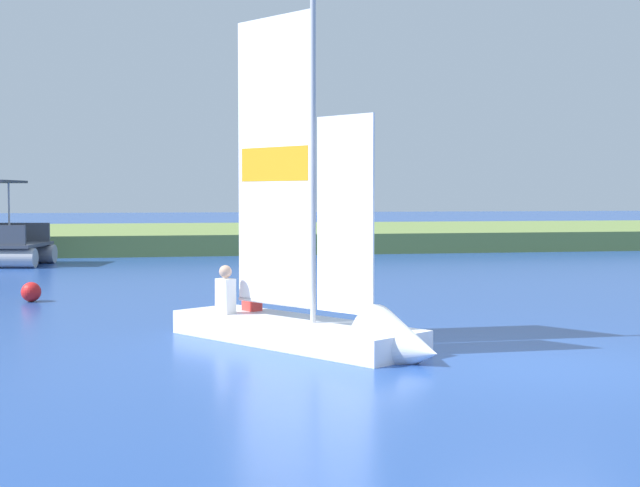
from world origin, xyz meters
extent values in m
plane|color=#234793|center=(0.00, 0.00, 0.00)|extent=(200.00, 200.00, 0.00)
cube|color=olive|center=(0.00, 28.56, 0.38)|extent=(80.00, 13.89, 0.76)
cube|color=white|center=(-2.87, 2.31, 0.18)|extent=(3.45, 4.24, 0.36)
cone|color=white|center=(-1.65, 0.54, 0.18)|extent=(1.52, 1.51, 1.10)
cylinder|color=#B7B7BC|center=(-2.63, 1.96, 3.00)|extent=(0.08, 0.08, 5.27)
cube|color=white|center=(-3.09, 2.63, 2.75)|extent=(0.95, 1.37, 4.28)
cube|color=orange|center=(-3.09, 2.63, 2.68)|extent=(0.87, 1.24, 0.51)
cube|color=white|center=(-2.27, 1.43, 1.95)|extent=(0.63, 0.90, 2.77)
cylinder|color=#B7B7BC|center=(-3.09, 2.63, 0.58)|extent=(0.98, 1.39, 0.06)
cube|color=silver|center=(-3.79, 3.18, 0.64)|extent=(0.32, 0.34, 0.55)
sphere|color=tan|center=(-3.79, 3.18, 1.02)|extent=(0.20, 0.20, 0.20)
cube|color=red|center=(-3.34, 3.48, 0.60)|extent=(0.32, 0.34, 0.48)
sphere|color=tan|center=(-3.34, 3.48, 0.95)|extent=(0.20, 0.20, 0.20)
cylinder|color=#B2B2B7|center=(-9.20, 18.63, 1.64)|extent=(0.06, 0.06, 1.88)
sphere|color=red|center=(-7.36, 8.55, 0.21)|extent=(0.41, 0.41, 0.41)
camera|label=1|loc=(-5.00, -10.97, 2.23)|focal=50.98mm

